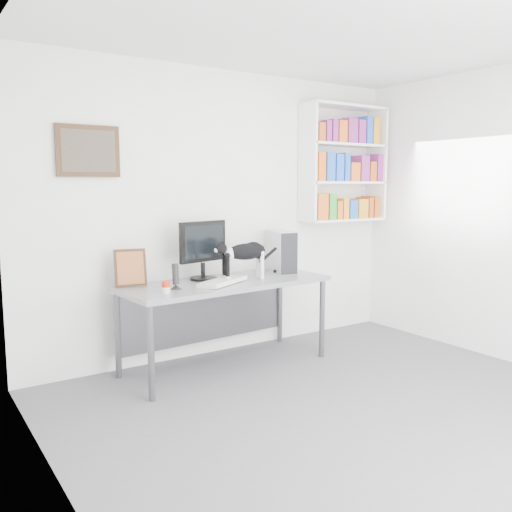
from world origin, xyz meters
name	(u,v)px	position (x,y,z in m)	size (l,w,h in m)	color
room	(377,227)	(0.00, 0.00, 1.35)	(4.01, 4.01, 2.70)	#5D5C62
bookshelf	(344,164)	(1.40, 1.85, 1.85)	(1.03, 0.28, 1.24)	white
wall_art	(88,151)	(-1.30, 1.97, 1.90)	(0.52, 0.04, 0.42)	#462916
desk	(226,324)	(-0.26, 1.55, 0.39)	(1.88, 0.73, 0.78)	gray
monitor	(203,250)	(-0.39, 1.72, 1.05)	(0.50, 0.24, 0.54)	black
keyboard	(223,281)	(-0.34, 1.45, 0.80)	(0.51, 0.20, 0.04)	silver
pc_tower	(281,251)	(0.45, 1.69, 0.98)	(0.18, 0.40, 0.40)	silver
speaker	(176,276)	(-0.79, 1.45, 0.89)	(0.10, 0.10, 0.22)	black
leaning_print	(130,267)	(-1.04, 1.78, 0.94)	(0.26, 0.10, 0.33)	#462916
soup_can	(166,287)	(-0.92, 1.34, 0.83)	(0.07, 0.07, 0.10)	#B2230F
cat	(245,261)	(-0.10, 1.48, 0.96)	(0.56, 0.15, 0.35)	black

